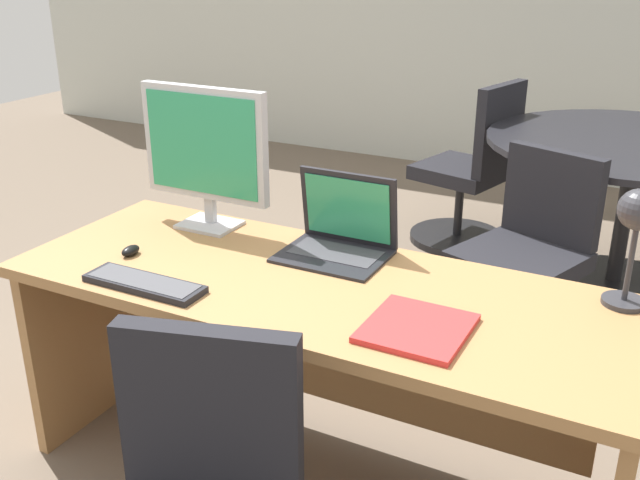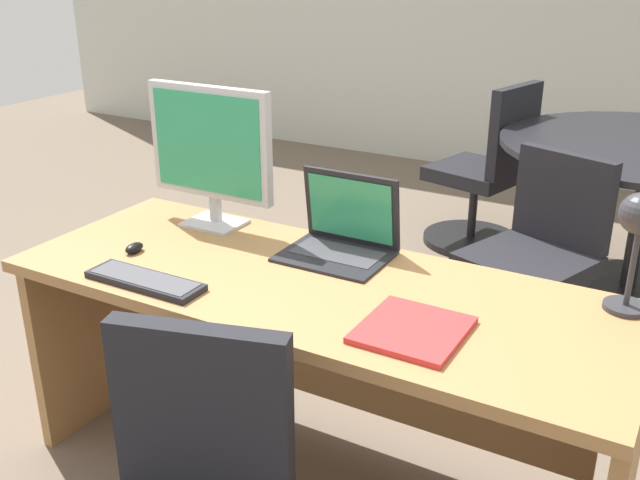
# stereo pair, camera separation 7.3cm
# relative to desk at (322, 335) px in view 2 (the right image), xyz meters

# --- Properties ---
(ground) EXTENTS (12.00, 12.00, 0.00)m
(ground) POSITION_rel_desk_xyz_m (0.00, 1.45, -0.53)
(ground) COLOR #6B5B4C
(desk) EXTENTS (1.87, 0.71, 0.74)m
(desk) POSITION_rel_desk_xyz_m (0.00, 0.00, 0.00)
(desk) COLOR #9E7042
(desk) RESTS_ON ground
(monitor) EXTENTS (0.48, 0.16, 0.49)m
(monitor) POSITION_rel_desk_xyz_m (-0.54, 0.18, 0.49)
(monitor) COLOR #B7BABF
(monitor) RESTS_ON desk
(laptop) EXTENTS (0.33, 0.27, 0.26)m
(laptop) POSITION_rel_desk_xyz_m (-0.03, 0.20, 0.28)
(laptop) COLOR black
(laptop) RESTS_ON desk
(keyboard) EXTENTS (0.38, 0.11, 0.02)m
(keyboard) POSITION_rel_desk_xyz_m (-0.42, -0.31, 0.22)
(keyboard) COLOR black
(keyboard) RESTS_ON desk
(mouse) EXTENTS (0.04, 0.07, 0.03)m
(mouse) POSITION_rel_desk_xyz_m (-0.62, -0.15, 0.22)
(mouse) COLOR black
(mouse) RESTS_ON desk
(desk_lamp) EXTENTS (0.12, 0.14, 0.34)m
(desk_lamp) POSITION_rel_desk_xyz_m (0.83, 0.19, 0.45)
(desk_lamp) COLOR #2D2D33
(desk_lamp) RESTS_ON desk
(book) EXTENTS (0.26, 0.28, 0.02)m
(book) POSITION_rel_desk_xyz_m (0.37, -0.19, 0.21)
(book) COLOR red
(book) RESTS_ON desk
(meeting_chair_near) EXTENTS (0.59, 0.60, 0.86)m
(meeting_chair_near) POSITION_rel_desk_xyz_m (0.38, 1.15, -0.17)
(meeting_chair_near) COLOR black
(meeting_chair_near) RESTS_ON ground
(meeting_chair_far) EXTENTS (0.58, 0.56, 0.96)m
(meeting_chair_far) POSITION_rel_desk_xyz_m (-0.17, 2.22, -0.14)
(meeting_chair_far) COLOR black
(meeting_chair_far) RESTS_ON ground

